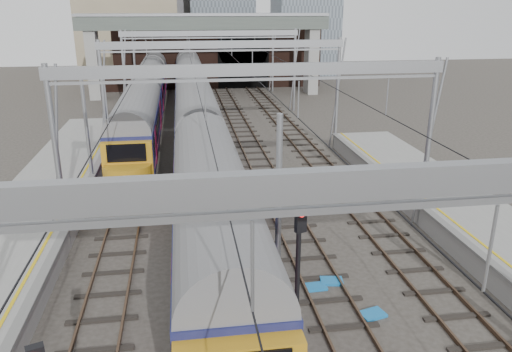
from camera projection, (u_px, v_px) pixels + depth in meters
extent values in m
plane|color=#38332D|center=(289.00, 346.00, 15.67)|extent=(160.00, 160.00, 0.00)
cube|color=slate|center=(33.00, 295.00, 16.53)|extent=(0.35, 55.00, 0.12)
cube|color=gold|center=(17.00, 294.00, 16.44)|extent=(0.12, 55.00, 0.01)
cube|color=#4C3828|center=(120.00, 189.00, 28.73)|extent=(0.08, 80.00, 0.16)
cube|color=#4C3828|center=(146.00, 188.00, 28.93)|extent=(0.08, 80.00, 0.16)
cube|color=black|center=(133.00, 190.00, 28.85)|extent=(2.40, 80.00, 0.14)
cube|color=#4C3828|center=(190.00, 186.00, 29.29)|extent=(0.08, 80.00, 0.16)
cube|color=#4C3828|center=(215.00, 184.00, 29.49)|extent=(0.08, 80.00, 0.16)
cube|color=black|center=(202.00, 186.00, 29.41)|extent=(2.40, 80.00, 0.14)
cube|color=#4C3828|center=(257.00, 182.00, 29.85)|extent=(0.08, 80.00, 0.16)
cube|color=#4C3828|center=(281.00, 181.00, 30.05)|extent=(0.08, 80.00, 0.16)
cube|color=black|center=(269.00, 183.00, 29.97)|extent=(2.40, 80.00, 0.14)
cube|color=#4C3828|center=(322.00, 179.00, 30.41)|extent=(0.08, 80.00, 0.16)
cube|color=#4C3828|center=(345.00, 178.00, 30.61)|extent=(0.08, 80.00, 0.16)
cube|color=black|center=(333.00, 179.00, 30.53)|extent=(2.40, 80.00, 0.14)
cube|color=gray|center=(382.00, 182.00, 7.59)|extent=(16.80, 0.28, 0.50)
cylinder|color=gray|center=(57.00, 161.00, 20.70)|extent=(0.24, 0.24, 8.00)
cylinder|color=gray|center=(428.00, 146.00, 23.00)|extent=(0.24, 0.24, 8.00)
cube|color=gray|center=(252.00, 70.00, 20.68)|extent=(16.80, 0.28, 0.50)
cylinder|color=gray|center=(104.00, 101.00, 33.79)|extent=(0.24, 0.24, 8.00)
cylinder|color=gray|center=(337.00, 94.00, 36.09)|extent=(0.24, 0.24, 8.00)
cube|color=gray|center=(223.00, 44.00, 33.77)|extent=(16.80, 0.28, 0.50)
cylinder|color=gray|center=(124.00, 74.00, 46.88)|extent=(0.24, 0.24, 8.00)
cylinder|color=gray|center=(295.00, 71.00, 49.18)|extent=(0.24, 0.24, 8.00)
cube|color=gray|center=(210.00, 33.00, 46.86)|extent=(16.80, 0.28, 0.50)
cylinder|color=gray|center=(134.00, 60.00, 58.10)|extent=(0.24, 0.24, 8.00)
cylinder|color=gray|center=(273.00, 58.00, 60.40)|extent=(0.24, 0.24, 8.00)
cube|color=gray|center=(204.00, 28.00, 58.08)|extent=(16.80, 0.28, 0.50)
cube|color=black|center=(125.00, 95.00, 27.07)|extent=(0.03, 80.00, 0.03)
cube|color=black|center=(199.00, 93.00, 27.63)|extent=(0.03, 80.00, 0.03)
cube|color=black|center=(270.00, 92.00, 28.19)|extent=(0.03, 80.00, 0.03)
cube|color=black|center=(338.00, 90.00, 28.75)|extent=(0.03, 80.00, 0.03)
cube|color=black|center=(219.00, 52.00, 63.11)|extent=(26.00, 2.00, 9.00)
cube|color=black|center=(244.00, 68.00, 63.20)|extent=(6.50, 0.10, 5.20)
cylinder|color=black|center=(243.00, 46.00, 62.35)|extent=(6.50, 0.10, 6.50)
cube|color=black|center=(123.00, 79.00, 61.47)|extent=(6.00, 1.50, 3.00)
cube|color=gray|center=(94.00, 62.00, 55.60)|extent=(1.20, 2.50, 8.20)
cube|color=gray|center=(311.00, 59.00, 59.10)|extent=(1.20, 2.50, 8.20)
cube|color=#515B53|center=(205.00, 23.00, 56.02)|extent=(28.00, 3.00, 1.40)
cube|color=gray|center=(204.00, 15.00, 55.72)|extent=(28.00, 3.00, 0.30)
cube|color=gray|center=(183.00, 12.00, 87.27)|extent=(18.00, 14.00, 18.00)
cube|color=black|center=(194.00, 124.00, 43.11)|extent=(2.28, 67.42, 0.70)
cube|color=#131745|center=(193.00, 102.00, 42.47)|extent=(2.90, 67.42, 2.59)
cylinder|color=slate|center=(193.00, 87.00, 42.05)|extent=(2.84, 66.92, 2.84)
cube|color=black|center=(193.00, 97.00, 42.34)|extent=(2.92, 66.22, 0.78)
cube|color=#BE3B67|center=(194.00, 110.00, 42.71)|extent=(2.92, 66.42, 0.12)
cube|color=black|center=(155.00, 95.00, 57.26)|extent=(2.15, 63.63, 0.70)
cube|color=#131745|center=(154.00, 78.00, 56.65)|extent=(2.73, 63.63, 2.44)
cylinder|color=slate|center=(153.00, 67.00, 56.26)|extent=(2.68, 63.13, 2.68)
cube|color=black|center=(153.00, 75.00, 56.53)|extent=(2.75, 62.43, 0.73)
cube|color=#BE3B67|center=(154.00, 84.00, 56.87)|extent=(2.75, 62.63, 0.12)
cube|color=#B57E17|center=(128.00, 163.00, 26.79)|extent=(2.68, 0.60, 2.24)
cube|color=black|center=(126.00, 153.00, 26.44)|extent=(2.05, 0.08, 0.98)
cylinder|color=black|center=(298.00, 275.00, 15.38)|extent=(0.15, 0.15, 4.51)
cube|color=black|center=(301.00, 219.00, 14.57)|extent=(0.37, 0.27, 0.85)
sphere|color=red|center=(302.00, 214.00, 14.40)|extent=(0.17, 0.17, 0.17)
cube|color=#1870B7|center=(373.00, 314.00, 17.19)|extent=(0.98, 0.80, 0.10)
cube|color=#1870B7|center=(316.00, 287.00, 18.87)|extent=(0.82, 0.59, 0.09)
cube|color=#1870B7|center=(332.00, 281.00, 19.25)|extent=(0.94, 0.73, 0.10)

